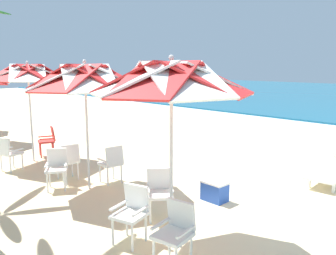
% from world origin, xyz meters
% --- Properties ---
extents(ground_plane, '(80.00, 80.00, 0.00)m').
position_xyz_m(ground_plane, '(0.00, 0.00, 0.00)').
color(ground_plane, beige).
extents(beach_umbrella_0, '(2.30, 2.30, 2.78)m').
position_xyz_m(beach_umbrella_0, '(-0.47, -3.23, 2.43)').
color(beach_umbrella_0, silver).
rests_on(beach_umbrella_0, ground).
extents(plastic_chair_0, '(0.55, 0.57, 0.87)m').
position_xyz_m(plastic_chair_0, '(-0.93, -3.61, 0.50)').
color(plastic_chair_0, white).
rests_on(plastic_chair_0, ground).
extents(plastic_chair_1, '(0.52, 0.54, 0.87)m').
position_xyz_m(plastic_chair_1, '(-0.02, -3.58, 0.50)').
color(plastic_chair_1, white).
rests_on(plastic_chair_1, ground).
extents(plastic_chair_2, '(0.63, 0.62, 0.87)m').
position_xyz_m(plastic_chair_2, '(-1.28, -2.73, 0.50)').
color(plastic_chair_2, white).
rests_on(plastic_chair_2, ground).
extents(beach_umbrella_1, '(2.51, 2.51, 2.75)m').
position_xyz_m(beach_umbrella_1, '(-3.42, -2.85, 2.37)').
color(beach_umbrella_1, silver).
rests_on(beach_umbrella_1, ground).
extents(plastic_chair_3, '(0.51, 0.49, 0.87)m').
position_xyz_m(plastic_chair_3, '(-4.22, -2.90, 0.50)').
color(plastic_chair_3, white).
rests_on(plastic_chair_3, ground).
extents(plastic_chair_4, '(0.50, 0.47, 0.87)m').
position_xyz_m(plastic_chair_4, '(-3.37, -2.29, 0.50)').
color(plastic_chair_4, white).
rests_on(plastic_chair_4, ground).
extents(plastic_chair_5, '(0.62, 0.61, 0.87)m').
position_xyz_m(plastic_chair_5, '(-3.90, -3.34, 0.50)').
color(plastic_chair_5, white).
rests_on(plastic_chair_5, ground).
extents(beach_umbrella_2, '(2.26, 2.26, 2.75)m').
position_xyz_m(beach_umbrella_2, '(-6.47, -2.80, 2.41)').
color(beach_umbrella_2, silver).
rests_on(beach_umbrella_2, ground).
extents(plastic_chair_6, '(0.55, 0.58, 0.87)m').
position_xyz_m(plastic_chair_6, '(-5.92, -3.64, 0.50)').
color(plastic_chair_6, white).
rests_on(plastic_chair_6, ground).
extents(plastic_chair_7, '(0.56, 0.58, 0.87)m').
position_xyz_m(plastic_chair_7, '(-6.70, -2.23, 0.50)').
color(plastic_chair_7, red).
rests_on(plastic_chair_7, ground).
extents(sun_lounger_1, '(0.80, 2.19, 0.62)m').
position_xyz_m(sun_lounger_1, '(0.01, 1.54, 0.28)').
color(sun_lounger_1, white).
rests_on(sun_lounger_1, ground).
extents(cooler_box, '(0.50, 0.34, 0.40)m').
position_xyz_m(cooler_box, '(-1.10, -1.43, 0.20)').
color(cooler_box, blue).
rests_on(cooler_box, ground).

